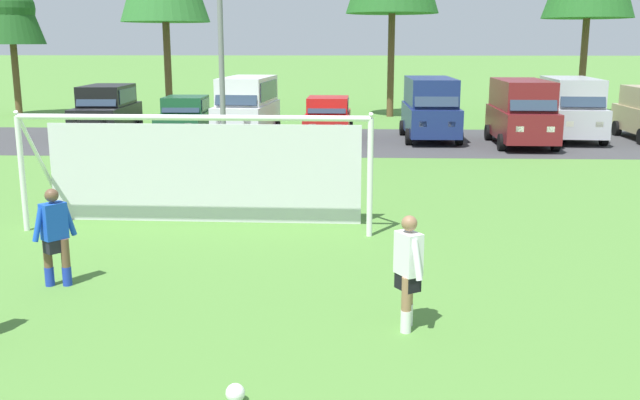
% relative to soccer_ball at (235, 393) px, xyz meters
% --- Properties ---
extents(ground_plane, '(400.00, 400.00, 0.00)m').
position_rel_soccer_ball_xyz_m(ground_plane, '(0.94, 9.82, -0.11)').
color(ground_plane, '#518438').
extents(parking_lot_strip, '(52.00, 8.40, 0.01)m').
position_rel_soccer_ball_xyz_m(parking_lot_strip, '(0.94, 21.61, -0.11)').
color(parking_lot_strip, '#3D3D3F').
rests_on(parking_lot_strip, ground).
extents(soccer_ball, '(0.22, 0.22, 0.22)m').
position_rel_soccer_ball_xyz_m(soccer_ball, '(0.00, 0.00, 0.00)').
color(soccer_ball, white).
rests_on(soccer_ball, ground).
extents(soccer_goal, '(7.46, 2.10, 2.57)m').
position_rel_soccer_ball_xyz_m(soccer_goal, '(-1.97, 7.97, 1.18)').
color(soccer_goal, white).
rests_on(soccer_goal, ground).
extents(player_striker_near, '(0.40, 0.71, 1.64)m').
position_rel_soccer_ball_xyz_m(player_striker_near, '(2.08, 2.20, 0.71)').
color(player_striker_near, '#936B4C').
rests_on(player_striker_near, ground).
extents(player_midfield_center, '(0.59, 0.57, 1.64)m').
position_rel_soccer_ball_xyz_m(player_midfield_center, '(-3.55, 3.79, 0.71)').
color(player_midfield_center, brown).
rests_on(player_midfield_center, ground).
extents(parked_car_slot_far_left, '(2.27, 4.67, 2.16)m').
position_rel_soccer_ball_xyz_m(parked_car_slot_far_left, '(-9.05, 22.75, 1.00)').
color(parked_car_slot_far_left, black).
rests_on(parked_car_slot_far_left, ground).
extents(parked_car_slot_left, '(2.14, 4.25, 1.72)m').
position_rel_soccer_ball_xyz_m(parked_car_slot_left, '(-5.64, 22.49, 0.77)').
color(parked_car_slot_left, '#194C2D').
rests_on(parked_car_slot_left, ground).
extents(parked_car_slot_center_left, '(2.48, 4.94, 2.52)m').
position_rel_soccer_ball_xyz_m(parked_car_slot_center_left, '(-3.05, 22.73, 1.23)').
color(parked_car_slot_center_left, silver).
rests_on(parked_car_slot_center_left, ground).
extents(parked_car_slot_center, '(2.10, 4.23, 1.72)m').
position_rel_soccer_ball_xyz_m(parked_car_slot_center, '(0.34, 22.40, 0.77)').
color(parked_car_slot_center, red).
rests_on(parked_car_slot_center, ground).
extents(parked_car_slot_center_right, '(2.23, 4.82, 2.52)m').
position_rel_soccer_ball_xyz_m(parked_car_slot_center_right, '(4.54, 22.25, 1.23)').
color(parked_car_slot_center_right, navy).
rests_on(parked_car_slot_center_right, ground).
extents(parked_car_slot_right, '(2.28, 4.84, 2.52)m').
position_rel_soccer_ball_xyz_m(parked_car_slot_right, '(7.89, 20.77, 1.23)').
color(parked_car_slot_right, maroon).
rests_on(parked_car_slot_right, ground).
extents(parked_car_slot_far_right, '(2.45, 4.93, 2.52)m').
position_rel_soccer_ball_xyz_m(parked_car_slot_far_right, '(10.27, 22.44, 1.23)').
color(parked_car_slot_far_right, '#B2B2BC').
rests_on(parked_car_slot_far_right, ground).
extents(street_lamp, '(2.00, 0.32, 6.54)m').
position_rel_soccer_ball_xyz_m(street_lamp, '(-2.83, 16.72, 3.29)').
color(street_lamp, slate).
rests_on(street_lamp, ground).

